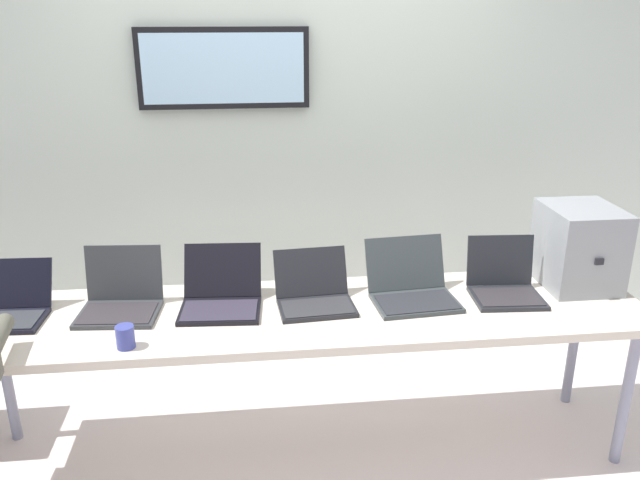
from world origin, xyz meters
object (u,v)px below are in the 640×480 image
object	(u,v)px
laptop_station_2	(221,295)
laptop_station_4	(412,287)
laptop_station_1	(121,298)
laptop_station_3	(314,294)
workbench	(307,320)
equipment_box	(579,247)
coffee_mug	(125,337)
laptop_station_5	(504,283)
laptop_station_0	(8,306)

from	to	relation	value
laptop_station_2	laptop_station_4	xyz separation A→B (m)	(0.88, -0.02, 0.00)
laptop_station_1	laptop_station_3	world-z (taller)	laptop_station_1
workbench	equipment_box	size ratio (longest dim) A/B	7.83
laptop_station_3	coffee_mug	xyz separation A→B (m)	(-0.79, -0.31, -0.01)
laptop_station_2	laptop_station_5	world-z (taller)	laptop_station_5
laptop_station_0	laptop_station_4	distance (m)	1.80
laptop_station_1	laptop_station_3	bearing A→B (deg)	-2.29
laptop_station_2	laptop_station_4	distance (m)	0.88
laptop_station_5	coffee_mug	size ratio (longest dim) A/B	3.55
laptop_station_1	laptop_station_4	bearing A→B (deg)	-1.12
laptop_station_1	laptop_station_3	distance (m)	0.87
laptop_station_1	laptop_station_4	xyz separation A→B (m)	(1.32, -0.03, -0.00)
laptop_station_0	laptop_station_5	bearing A→B (deg)	-0.57
laptop_station_0	laptop_station_1	xyz separation A→B (m)	(0.48, 0.01, 0.01)
workbench	coffee_mug	size ratio (longest dim) A/B	32.73
laptop_station_4	coffee_mug	size ratio (longest dim) A/B	4.32
laptop_station_0	laptop_station_2	world-z (taller)	laptop_station_2
workbench	laptop_station_3	bearing A→B (deg)	55.17
workbench	laptop_station_1	size ratio (longest dim) A/B	8.43
laptop_station_1	laptop_station_5	bearing A→B (deg)	-1.04
laptop_station_0	coffee_mug	xyz separation A→B (m)	(0.56, -0.33, -0.01)
laptop_station_2	laptop_station_0	bearing A→B (deg)	-179.66
equipment_box	laptop_station_5	xyz separation A→B (m)	(-0.39, -0.08, -0.14)
laptop_station_1	laptop_station_3	size ratio (longest dim) A/B	1.01
laptop_station_2	laptop_station_3	xyz separation A→B (m)	(0.42, -0.03, -0.00)
equipment_box	laptop_station_5	size ratio (longest dim) A/B	1.18
laptop_station_0	workbench	bearing A→B (deg)	-3.50
laptop_station_3	laptop_station_4	xyz separation A→B (m)	(0.46, 0.01, 0.01)
laptop_station_1	laptop_station_3	xyz separation A→B (m)	(0.87, -0.03, -0.01)
laptop_station_0	laptop_station_5	distance (m)	2.25
laptop_station_1	coffee_mug	bearing A→B (deg)	-77.54
laptop_station_4	laptop_station_2	bearing A→B (deg)	178.58
laptop_station_5	equipment_box	bearing A→B (deg)	12.10
laptop_station_1	coffee_mug	distance (m)	0.35
laptop_station_2	workbench	bearing A→B (deg)	-12.57
laptop_station_0	laptop_station_3	world-z (taller)	laptop_station_3
laptop_station_1	laptop_station_5	world-z (taller)	laptop_station_1
laptop_station_2	laptop_station_4	bearing A→B (deg)	-1.42
equipment_box	laptop_station_1	xyz separation A→B (m)	(-2.16, -0.05, -0.13)
laptop_station_1	equipment_box	bearing A→B (deg)	1.38
laptop_station_0	laptop_station_3	size ratio (longest dim) A/B	0.95
workbench	laptop_station_5	bearing A→B (deg)	3.53
laptop_station_4	laptop_station_3	bearing A→B (deg)	-178.89
coffee_mug	laptop_station_3	bearing A→B (deg)	21.07
laptop_station_3	laptop_station_0	bearing A→B (deg)	178.93
coffee_mug	equipment_box	bearing A→B (deg)	10.65
laptop_station_4	coffee_mug	bearing A→B (deg)	-165.88
laptop_station_1	laptop_station_2	bearing A→B (deg)	-0.53
workbench	laptop_station_0	world-z (taller)	laptop_station_0
workbench	laptop_station_1	bearing A→B (deg)	173.81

